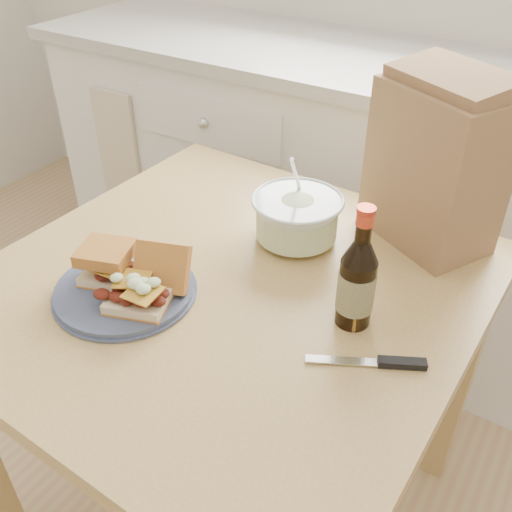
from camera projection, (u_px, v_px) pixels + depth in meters
The scene contains 9 objects.
cabinet_run at pixel (382, 201), 1.93m from camera, with size 2.50×0.64×0.94m.
dining_table at pixel (230, 323), 1.18m from camera, with size 0.94×0.94×0.76m.
plate at pixel (125, 290), 1.07m from camera, with size 0.26×0.26×0.02m, color #424D6B.
sandwich_left at pixel (107, 262), 1.07m from camera, with size 0.12×0.11×0.07m.
sandwich_right at pixel (147, 283), 1.03m from camera, with size 0.13×0.18×0.09m.
coleslaw_bowl at pixel (297, 219), 1.20m from camera, with size 0.19×0.19×0.19m.
beer_bottle at pixel (357, 282), 0.97m from camera, with size 0.07×0.07×0.23m.
knife at pixel (387, 362), 0.93m from camera, with size 0.18×0.11×0.01m.
paper_bag at pixel (436, 167), 1.14m from camera, with size 0.25×0.16×0.33m, color olive.
Camera 1 is at (0.54, 0.05, 1.45)m, focal length 40.00 mm.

